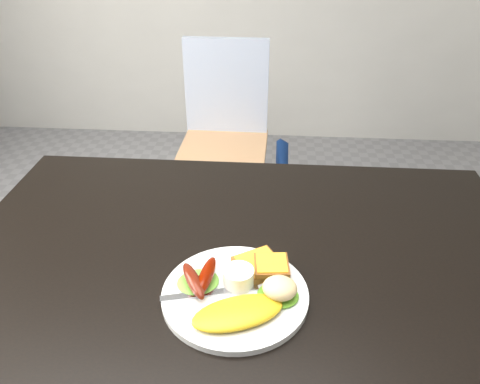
# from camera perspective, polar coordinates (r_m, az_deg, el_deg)

# --- Properties ---
(dining_table) EXTENTS (1.20, 0.80, 0.04)m
(dining_table) POSITION_cam_1_polar(r_m,az_deg,el_deg) (0.98, 0.42, -8.47)
(dining_table) COLOR black
(dining_table) RESTS_ON ground
(dining_chair) EXTENTS (0.38, 0.38, 0.04)m
(dining_chair) POSITION_cam_1_polar(r_m,az_deg,el_deg) (2.05, -2.02, 5.14)
(dining_chair) COLOR tan
(dining_chair) RESTS_ON ground
(person) EXTENTS (0.60, 0.47, 1.47)m
(person) POSITION_cam_1_polar(r_m,az_deg,el_deg) (1.73, 7.21, 10.18)
(person) COLOR navy
(person) RESTS_ON ground
(plate) EXTENTS (0.27, 0.27, 0.01)m
(plate) POSITION_cam_1_polar(r_m,az_deg,el_deg) (0.87, -0.60, -12.40)
(plate) COLOR white
(plate) RESTS_ON dining_table
(lettuce_left) EXTENTS (0.10, 0.10, 0.01)m
(lettuce_left) POSITION_cam_1_polar(r_m,az_deg,el_deg) (0.88, -5.14, -10.84)
(lettuce_left) COLOR #519B39
(lettuce_left) RESTS_ON plate
(lettuce_right) EXTENTS (0.09, 0.08, 0.01)m
(lettuce_right) POSITION_cam_1_polar(r_m,az_deg,el_deg) (0.86, 4.64, -12.41)
(lettuce_right) COLOR #37901A
(lettuce_right) RESTS_ON plate
(omelette) EXTENTS (0.18, 0.13, 0.02)m
(omelette) POSITION_cam_1_polar(r_m,az_deg,el_deg) (0.82, -0.26, -14.49)
(omelette) COLOR gold
(omelette) RESTS_ON plate
(sausage_a) EXTENTS (0.07, 0.10, 0.02)m
(sausage_a) POSITION_cam_1_polar(r_m,az_deg,el_deg) (0.86, -5.70, -10.70)
(sausage_a) COLOR #61180B
(sausage_a) RESTS_ON lettuce_left
(sausage_b) EXTENTS (0.04, 0.11, 0.03)m
(sausage_b) POSITION_cam_1_polar(r_m,az_deg,el_deg) (0.87, -4.13, -10.13)
(sausage_b) COLOR #620C01
(sausage_b) RESTS_ON lettuce_left
(ramekin) EXTENTS (0.07, 0.07, 0.03)m
(ramekin) POSITION_cam_1_polar(r_m,az_deg,el_deg) (0.87, -0.18, -10.34)
(ramekin) COLOR white
(ramekin) RESTS_ON plate
(toast_a) EXTENTS (0.11, 0.11, 0.01)m
(toast_a) POSITION_cam_1_polar(r_m,az_deg,el_deg) (0.91, 2.34, -8.93)
(toast_a) COLOR #905E17
(toast_a) RESTS_ON plate
(toast_b) EXTENTS (0.07, 0.07, 0.01)m
(toast_b) POSITION_cam_1_polar(r_m,az_deg,el_deg) (0.89, 3.87, -8.93)
(toast_b) COLOR brown
(toast_b) RESTS_ON toast_a
(potato_salad) EXTENTS (0.07, 0.07, 0.03)m
(potato_salad) POSITION_cam_1_polar(r_m,az_deg,el_deg) (0.84, 4.87, -11.58)
(potato_salad) COLOR beige
(potato_salad) RESTS_ON lettuce_right
(fork) EXTENTS (0.18, 0.06, 0.00)m
(fork) POSITION_cam_1_polar(r_m,az_deg,el_deg) (0.86, -3.71, -12.22)
(fork) COLOR #ADAFB7
(fork) RESTS_ON plate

